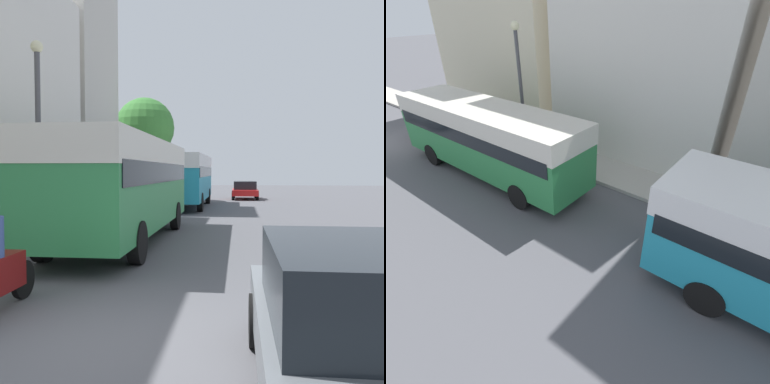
{
  "view_description": "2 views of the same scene",
  "coord_description": "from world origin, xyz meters",
  "views": [
    {
      "loc": [
        1.5,
        -4.92,
        2.13
      ],
      "look_at": [
        -0.46,
        13.05,
        1.24
      ],
      "focal_mm": 40.0,
      "sensor_mm": 36.0,
      "label": 1
    },
    {
      "loc": [
        5.19,
        17.82,
        6.56
      ],
      "look_at": [
        -1.22,
        12.85,
        1.41
      ],
      "focal_mm": 28.0,
      "sensor_mm": 36.0,
      "label": 2
    }
  ],
  "objects": [
    {
      "name": "street_tree",
      "position": [
        -5.21,
        25.41,
        5.23
      ],
      "size": [
        4.27,
        4.27,
        7.23
      ],
      "color": "brown",
      "rests_on": "sidewalk"
    },
    {
      "name": "car_far_curb",
      "position": [
        2.56,
        -1.06,
        0.78
      ],
      "size": [
        1.85,
        4.15,
        1.5
      ],
      "color": "slate",
      "rests_on": "ground_plane"
    },
    {
      "name": "car_crossing",
      "position": [
        1.99,
        27.77,
        0.72
      ],
      "size": [
        1.96,
        4.09,
        1.36
      ],
      "color": "red",
      "rests_on": "ground_plane"
    },
    {
      "name": "building_far_terrace",
      "position": [
        -9.34,
        19.07,
        6.75
      ],
      "size": [
        6.28,
        6.04,
        13.49
      ],
      "color": "beige",
      "rests_on": "ground_plane"
    },
    {
      "name": "bus_lead",
      "position": [
        -1.91,
        7.5,
        1.97
      ],
      "size": [
        2.53,
        9.54,
        3.04
      ],
      "color": "#2D8447",
      "rests_on": "ground_plane"
    },
    {
      "name": "bus_following",
      "position": [
        -1.68,
        20.16,
        1.98
      ],
      "size": [
        2.66,
        9.14,
        3.05
      ],
      "color": "teal",
      "rests_on": "ground_plane"
    },
    {
      "name": "lamp_post",
      "position": [
        -4.35,
        7.12,
        3.59
      ],
      "size": [
        0.36,
        0.36,
        5.77
      ],
      "color": "#47474C",
      "rests_on": "sidewalk"
    },
    {
      "name": "ground_plane",
      "position": [
        0.0,
        0.0,
        0.0
      ],
      "size": [
        120.0,
        120.0,
        0.0
      ],
      "primitive_type": "plane",
      "color": "#515156"
    }
  ]
}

